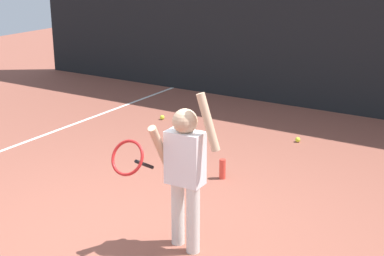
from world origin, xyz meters
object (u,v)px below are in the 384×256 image
(water_bottle, at_px, (222,169))
(tennis_ball_1, at_px, (298,140))
(tennis_ball_3, at_px, (162,117))
(tennis_player, at_px, (183,167))
(tennis_ball_2, at_px, (201,173))

(water_bottle, bearing_deg, tennis_ball_1, 80.85)
(water_bottle, height_order, tennis_ball_3, water_bottle)
(tennis_player, bearing_deg, tennis_ball_3, 125.37)
(tennis_ball_1, distance_m, tennis_ball_3, 2.04)
(tennis_ball_2, bearing_deg, tennis_ball_1, 73.40)
(water_bottle, bearing_deg, tennis_ball_3, 141.11)
(water_bottle, height_order, tennis_ball_2, water_bottle)
(water_bottle, height_order, tennis_ball_1, water_bottle)
(water_bottle, distance_m, tennis_ball_3, 2.30)
(tennis_ball_2, bearing_deg, water_bottle, 13.98)
(water_bottle, xyz_separation_m, tennis_ball_2, (-0.23, -0.06, -0.08))
(tennis_ball_3, bearing_deg, water_bottle, -38.89)
(tennis_ball_1, bearing_deg, tennis_ball_3, -177.04)
(tennis_ball_2, height_order, tennis_ball_3, same)
(tennis_ball_1, bearing_deg, water_bottle, -99.15)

